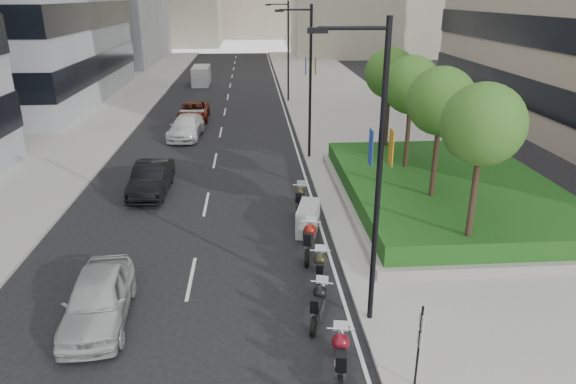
{
  "coord_description": "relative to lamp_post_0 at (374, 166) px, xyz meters",
  "views": [
    {
      "loc": [
        0.82,
        -12.21,
        9.47
      ],
      "look_at": [
        2.21,
        7.14,
        2.0
      ],
      "focal_mm": 32.0,
      "sensor_mm": 36.0,
      "label": 1
    }
  ],
  "objects": [
    {
      "name": "motorcycle_6",
      "position": [
        -1.19,
        8.76,
        -4.46
      ],
      "size": [
        0.77,
        2.27,
        1.14
      ],
      "rotation": [
        0.0,
        0.0,
        1.38
      ],
      "color": "black",
      "rests_on": "ground"
    },
    {
      "name": "tree_2",
      "position": [
        4.36,
        11.0,
        0.36
      ],
      "size": [
        2.8,
        2.8,
        6.3
      ],
      "color": "#332319",
      "rests_on": "planter"
    },
    {
      "name": "tree_1",
      "position": [
        4.36,
        7.0,
        0.36
      ],
      "size": [
        2.8,
        2.8,
        6.3
      ],
      "color": "#332319",
      "rests_on": "planter"
    },
    {
      "name": "motorcycle_4",
      "position": [
        -1.23,
        4.48,
        -4.43
      ],
      "size": [
        0.82,
        2.35,
        1.18
      ],
      "rotation": [
        0.0,
        0.0,
        1.37
      ],
      "color": "black",
      "rests_on": "ground"
    },
    {
      "name": "tree_3",
      "position": [
        4.36,
        15.0,
        0.36
      ],
      "size": [
        2.8,
        2.8,
        6.3
      ],
      "color": "#332319",
      "rests_on": "planter"
    },
    {
      "name": "parking_sign",
      "position": [
        0.66,
        -3.0,
        -3.61
      ],
      "size": [
        0.06,
        0.32,
        2.5
      ],
      "color": "black",
      "rests_on": "ground"
    },
    {
      "name": "car_c",
      "position": [
        -7.97,
        22.75,
        -4.32
      ],
      "size": [
        2.49,
        5.28,
        1.49
      ],
      "primitive_type": "imported",
      "rotation": [
        0.0,
        0.0,
        -0.08
      ],
      "color": "silver",
      "rests_on": "ground"
    },
    {
      "name": "delivery_van",
      "position": [
        -8.86,
        45.52,
        -4.12
      ],
      "size": [
        1.85,
        4.81,
        2.01
      ],
      "rotation": [
        0.0,
        0.0,
        0.01
      ],
      "color": "silver",
      "rests_on": "ground"
    },
    {
      "name": "tree_0",
      "position": [
        4.36,
        3.0,
        0.36
      ],
      "size": [
        2.8,
        2.8,
        6.3
      ],
      "color": "#332319",
      "rests_on": "planter"
    },
    {
      "name": "motorcycle_5",
      "position": [
        -1.05,
        6.59,
        -4.47
      ],
      "size": [
        1.24,
        2.1,
        1.2
      ],
      "rotation": [
        0.0,
        0.0,
        1.33
      ],
      "color": "black",
      "rests_on": "ground"
    },
    {
      "name": "car_d",
      "position": [
        -7.99,
        28.17,
        -4.37
      ],
      "size": [
        2.4,
        5.05,
        1.39
      ],
      "primitive_type": "imported",
      "rotation": [
        0.0,
        0.0,
        0.02
      ],
      "color": "maroon",
      "rests_on": "ground"
    },
    {
      "name": "lamp_post_1",
      "position": [
        0.0,
        17.0,
        0.0
      ],
      "size": [
        2.34,
        0.45,
        9.0
      ],
      "color": "black",
      "rests_on": "ground"
    },
    {
      "name": "lamp_post_0",
      "position": [
        0.0,
        0.0,
        0.0
      ],
      "size": [
        2.34,
        0.45,
        9.0
      ],
      "color": "black",
      "rests_on": "ground"
    },
    {
      "name": "motorcycle_1",
      "position": [
        -1.17,
        -2.35,
        -4.47
      ],
      "size": [
        0.75,
        2.24,
        1.12
      ],
      "rotation": [
        0.0,
        0.0,
        1.41
      ],
      "color": "black",
      "rests_on": "ground"
    },
    {
      "name": "lamp_post_2",
      "position": [
        0.0,
        35.0,
        0.0
      ],
      "size": [
        2.34,
        0.45,
        9.0
      ],
      "color": "black",
      "rests_on": "ground"
    },
    {
      "name": "car_a",
      "position": [
        -8.17,
        0.66,
        -4.29
      ],
      "size": [
        2.18,
        4.69,
        1.55
      ],
      "primitive_type": "imported",
      "rotation": [
        0.0,
        0.0,
        0.08
      ],
      "color": "#AFB0B2",
      "rests_on": "ground"
    },
    {
      "name": "hedge",
      "position": [
        5.86,
        9.0,
        -4.12
      ],
      "size": [
        9.4,
        13.4,
        0.8
      ],
      "primitive_type": "cube",
      "color": "#1C4413",
      "rests_on": "planter"
    },
    {
      "name": "planter",
      "position": [
        5.86,
        9.0,
        -4.72
      ],
      "size": [
        10.0,
        14.0,
        0.4
      ],
      "primitive_type": "cube",
      "color": "gray",
      "rests_on": "sidewalk_right"
    },
    {
      "name": "ground",
      "position": [
        -4.14,
        -1.0,
        -5.07
      ],
      "size": [
        160.0,
        160.0,
        0.0
      ],
      "primitive_type": "plane",
      "color": "black",
      "rests_on": "ground"
    },
    {
      "name": "sidewalk_right",
      "position": [
        4.86,
        29.0,
        -4.99
      ],
      "size": [
        10.0,
        100.0,
        0.15
      ],
      "primitive_type": "cube",
      "color": "#9E9B93",
      "rests_on": "ground"
    },
    {
      "name": "sidewalk_left",
      "position": [
        -16.14,
        29.0,
        -4.99
      ],
      "size": [
        8.0,
        100.0,
        0.15
      ],
      "primitive_type": "cube",
      "color": "#9E9B93",
      "rests_on": "ground"
    },
    {
      "name": "lane_centre",
      "position": [
        -5.64,
        29.0,
        -5.06
      ],
      "size": [
        0.12,
        100.0,
        0.01
      ],
      "primitive_type": "cube",
      "color": "silver",
      "rests_on": "ground"
    },
    {
      "name": "car_b",
      "position": [
        -8.49,
        11.73,
        -4.29
      ],
      "size": [
        1.75,
        4.73,
        1.55
      ],
      "primitive_type": "imported",
      "rotation": [
        0.0,
        0.0,
        -0.02
      ],
      "color": "black",
      "rests_on": "ground"
    },
    {
      "name": "lane_edge",
      "position": [
        -0.44,
        29.0,
        -5.06
      ],
      "size": [
        0.12,
        100.0,
        0.01
      ],
      "primitive_type": "cube",
      "color": "silver",
      "rests_on": "ground"
    },
    {
      "name": "motorcycle_3",
      "position": [
        -1.11,
        2.29,
        -4.49
      ],
      "size": [
        0.72,
        2.15,
        1.07
      ],
      "rotation": [
        0.0,
        0.0,
        1.42
      ],
      "color": "black",
      "rests_on": "ground"
    },
    {
      "name": "motorcycle_2",
      "position": [
        -1.41,
        0.19,
        -4.49
      ],
      "size": [
        0.9,
        2.08,
        1.07
      ],
      "rotation": [
        0.0,
        0.0,
        1.26
      ],
      "color": "black",
      "rests_on": "ground"
    }
  ]
}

